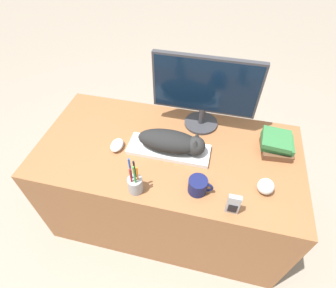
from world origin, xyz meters
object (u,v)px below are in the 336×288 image
(computer_mouse, at_px, (117,145))
(baseball, at_px, (266,186))
(coffee_mug, at_px, (198,186))
(book_stack, at_px, (276,144))
(keyboard, at_px, (169,150))
(cat, at_px, (174,142))
(monitor, at_px, (205,89))
(phone, at_px, (233,204))
(pen_cup, at_px, (135,184))

(computer_mouse, relative_size, baseball, 1.27)
(coffee_mug, height_order, book_stack, book_stack)
(keyboard, xyz_separation_m, cat, (0.03, 0.00, 0.07))
(monitor, xyz_separation_m, phone, (0.22, -0.56, -0.20))
(baseball, xyz_separation_m, book_stack, (0.06, 0.29, 0.01))
(phone, bearing_deg, cat, 138.60)
(monitor, xyz_separation_m, baseball, (0.37, -0.41, -0.22))
(baseball, bearing_deg, keyboard, 163.79)
(cat, height_order, baseball, cat)
(book_stack, bearing_deg, keyboard, -166.04)
(monitor, height_order, coffee_mug, monitor)
(keyboard, xyz_separation_m, computer_mouse, (-0.29, -0.04, 0.01))
(keyboard, bearing_deg, cat, 0.00)
(computer_mouse, relative_size, coffee_mug, 0.83)
(monitor, bearing_deg, phone, -68.22)
(keyboard, relative_size, book_stack, 2.53)
(keyboard, distance_m, phone, 0.47)
(coffee_mug, distance_m, pen_cup, 0.30)
(baseball, bearing_deg, pen_cup, -167.28)
(phone, height_order, book_stack, phone)
(keyboard, xyz_separation_m, phone, (0.36, -0.30, 0.05))
(phone, bearing_deg, computer_mouse, 158.74)
(coffee_mug, bearing_deg, keyboard, 131.79)
(keyboard, relative_size, coffee_mug, 3.72)
(monitor, relative_size, computer_mouse, 5.77)
(pen_cup, xyz_separation_m, baseball, (0.61, 0.14, -0.01))
(book_stack, bearing_deg, baseball, -101.67)
(cat, bearing_deg, phone, -41.40)
(computer_mouse, relative_size, phone, 0.83)
(pen_cup, height_order, phone, pen_cup)
(baseball, xyz_separation_m, phone, (-0.15, -0.15, 0.02))
(cat, relative_size, monitor, 0.63)
(computer_mouse, distance_m, book_stack, 0.88)
(cat, height_order, coffee_mug, cat)
(keyboard, relative_size, monitor, 0.78)
(pen_cup, bearing_deg, cat, 66.36)
(computer_mouse, bearing_deg, coffee_mug, -20.12)
(monitor, xyz_separation_m, pen_cup, (-0.24, -0.55, -0.20))
(coffee_mug, xyz_separation_m, baseball, (0.31, 0.07, -0.00))
(monitor, bearing_deg, keyboard, -118.48)
(coffee_mug, bearing_deg, pen_cup, -167.33)
(cat, distance_m, phone, 0.45)
(computer_mouse, height_order, baseball, baseball)
(pen_cup, bearing_deg, phone, -1.24)
(keyboard, bearing_deg, computer_mouse, -171.49)
(coffee_mug, distance_m, phone, 0.18)
(coffee_mug, relative_size, baseball, 1.53)
(coffee_mug, bearing_deg, computer_mouse, 159.88)
(cat, relative_size, computer_mouse, 3.66)
(pen_cup, xyz_separation_m, phone, (0.46, -0.01, 0.01))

